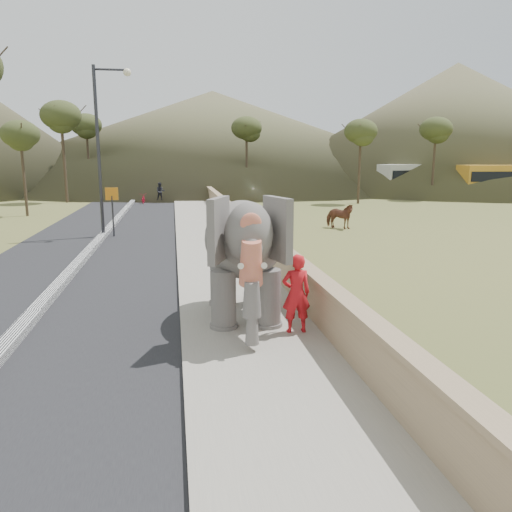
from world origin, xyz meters
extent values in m
plane|color=olive|center=(0.00, 0.00, 0.00)|extent=(160.00, 160.00, 0.00)
cube|color=black|center=(-5.00, 10.00, 0.01)|extent=(7.00, 120.00, 0.03)
cube|color=black|center=(-5.00, 10.00, 0.11)|extent=(0.35, 120.00, 0.22)
cube|color=#9E9687|center=(0.00, 10.00, 0.07)|extent=(3.00, 120.00, 0.15)
cube|color=tan|center=(1.65, 10.00, 0.55)|extent=(0.30, 120.00, 1.10)
cylinder|color=#323338|center=(-5.00, 13.04, 4.00)|extent=(0.16, 0.16, 8.00)
cylinder|color=#323338|center=(-4.20, 13.04, 7.80)|extent=(1.60, 0.10, 0.10)
sphere|color=#FFF2CC|center=(-3.50, 13.04, 7.70)|extent=(0.36, 0.36, 0.36)
cylinder|color=#2D2D33|center=(-4.50, 13.01, 1.00)|extent=(0.08, 0.08, 2.00)
cube|color=orange|center=(-4.50, 13.01, 2.10)|extent=(0.60, 0.05, 0.60)
imported|color=brown|center=(7.31, 13.96, 0.69)|extent=(1.72, 1.62, 1.38)
imported|color=silver|center=(19.58, 35.81, 0.72)|extent=(4.51, 2.67, 1.44)
cube|color=beige|center=(24.24, 35.64, 1.55)|extent=(11.25, 4.14, 3.10)
cone|color=brown|center=(36.00, 52.00, 8.00)|extent=(56.00, 56.00, 16.00)
cone|color=brown|center=(5.00, 70.00, 7.00)|extent=(80.00, 80.00, 14.00)
imported|color=red|center=(0.95, -1.97, 1.00)|extent=(0.62, 0.41, 1.71)
imported|color=maroon|center=(-4.04, 30.74, 0.43)|extent=(0.60, 1.64, 0.86)
imported|color=black|center=(-2.63, 30.74, 1.00)|extent=(0.74, 0.58, 1.50)
camera|label=1|loc=(-1.57, -11.94, 3.86)|focal=35.00mm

